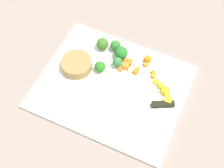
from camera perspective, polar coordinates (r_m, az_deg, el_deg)
ground_plane at (r=0.94m, az=-0.00°, el=-0.69°), size 4.00×4.00×0.00m
cutting_board at (r=0.94m, az=-0.00°, el=-0.51°), size 0.42×0.34×0.01m
prep_bowl at (r=0.96m, az=-6.33°, el=3.47°), size 0.09×0.09×0.03m
chef_knife at (r=0.90m, az=4.92°, el=-3.95°), size 0.26×0.15×0.02m
carrot_dice_0 at (r=0.97m, az=6.05°, el=3.49°), size 0.02×0.02×0.01m
carrot_dice_1 at (r=0.97m, az=3.00°, el=3.90°), size 0.02×0.02×0.02m
carrot_dice_2 at (r=0.96m, az=1.54°, el=2.65°), size 0.01×0.01×0.01m
carrot_dice_3 at (r=0.95m, az=7.39°, el=1.44°), size 0.01×0.01×0.01m
carrot_dice_4 at (r=0.96m, az=2.52°, el=3.21°), size 0.02×0.02×0.02m
carrot_dice_5 at (r=0.96m, az=7.31°, el=2.11°), size 0.01×0.01×0.01m
carrot_dice_6 at (r=0.96m, az=4.60°, el=2.76°), size 0.01×0.01×0.01m
carrot_dice_7 at (r=0.98m, az=2.51°, el=4.17°), size 0.01×0.01×0.01m
carrot_dice_8 at (r=0.98m, az=6.36°, el=4.35°), size 0.02×0.02×0.02m
carrot_dice_9 at (r=0.95m, az=4.26°, el=2.21°), size 0.02×0.02×0.01m
pepper_dice_0 at (r=0.94m, az=7.87°, el=0.46°), size 0.01×0.02×0.01m
pepper_dice_1 at (r=0.93m, az=8.83°, el=-0.33°), size 0.02×0.02×0.02m
pepper_dice_2 at (r=0.91m, az=9.93°, el=-3.00°), size 0.02×0.02×0.02m
pepper_dice_3 at (r=0.92m, az=9.89°, el=-2.00°), size 0.02×0.02×0.01m
pepper_dice_4 at (r=0.92m, az=9.47°, el=-1.22°), size 0.02×0.03×0.02m
broccoli_floret_0 at (r=0.95m, az=1.02°, el=3.97°), size 0.03×0.03×0.04m
broccoli_floret_1 at (r=0.97m, az=1.65°, el=5.59°), size 0.04×0.04×0.04m
broccoli_floret_2 at (r=0.99m, az=0.62°, el=6.92°), size 0.03×0.03×0.04m
broccoli_floret_3 at (r=0.99m, az=-1.71°, el=7.19°), size 0.04×0.04×0.04m
broccoli_floret_4 at (r=0.95m, az=-2.15°, el=3.11°), size 0.03×0.03×0.03m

